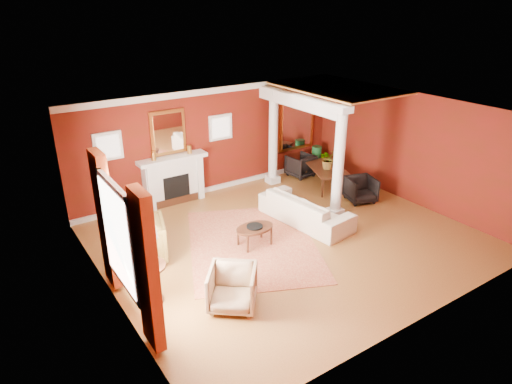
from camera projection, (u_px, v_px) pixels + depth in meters
ground at (289, 239)px, 10.43m from camera, size 8.00×8.00×0.00m
room_shell at (291, 155)px, 9.63m from camera, size 8.04×7.04×2.92m
fireplace at (174, 180)px, 12.04m from camera, size 1.85×0.42×1.29m
overmantel_mirror at (168, 132)px, 11.65m from camera, size 0.95×0.07×1.15m
flank_window_left at (108, 146)px, 10.91m from camera, size 0.70×0.07×0.70m
flank_window_right at (221, 127)px, 12.49m from camera, size 0.70×0.07×0.70m
left_window at (123, 242)px, 7.42m from camera, size 0.21×2.55×2.60m
column_front at (339, 162)px, 10.96m from camera, size 0.36×0.36×2.80m
column_back at (273, 136)px, 13.02m from camera, size 0.36×0.36×2.80m
header_beam at (299, 101)px, 11.71m from camera, size 0.30×3.20×0.32m
amber_ceiling at (337, 88)px, 12.08m from camera, size 2.30×3.40×0.04m
dining_mirror at (297, 123)px, 13.93m from camera, size 1.30×0.07×1.70m
chandelier at (335, 110)px, 12.39m from camera, size 0.60×0.62×0.75m
crown_trim at (211, 91)px, 11.95m from camera, size 8.00×0.08×0.16m
base_trim at (215, 188)px, 13.05m from camera, size 8.00×0.08×0.12m
rug at (252, 244)px, 10.20m from camera, size 3.99×4.45×0.01m
sofa at (306, 204)px, 11.03m from camera, size 1.00×2.49×0.95m
armchair_leopard at (141, 239)px, 9.41m from camera, size 1.15×1.19×0.99m
armchair_stripe at (232, 286)px, 8.01m from camera, size 1.11×1.10×0.84m
coffee_table at (255, 229)px, 10.01m from camera, size 0.89×0.89×0.45m
coffee_book at (255, 224)px, 9.92m from camera, size 0.15×0.05×0.20m
side_table at (145, 248)px, 7.85m from camera, size 0.66×0.66×1.64m
dining_table at (328, 171)px, 13.14m from camera, size 1.14×1.74×0.91m
dining_chair_near at (361, 188)px, 12.20m from camera, size 0.89×0.86×0.74m
dining_chair_far at (301, 164)px, 13.93m from camera, size 0.78×0.74×0.74m
green_urn at (316, 161)px, 14.31m from camera, size 0.35×0.35×0.83m
potted_plant at (329, 150)px, 12.79m from camera, size 0.65×0.69×0.45m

